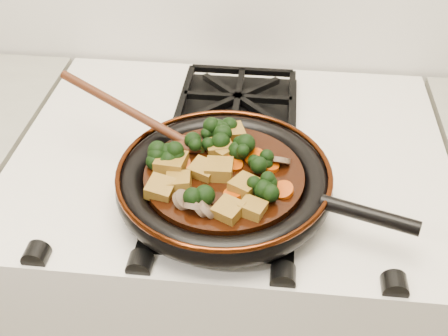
# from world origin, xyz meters

# --- Properties ---
(stove) EXTENTS (0.76, 0.60, 0.90)m
(stove) POSITION_xyz_m (0.00, 1.69, 0.45)
(stove) COLOR white
(stove) RESTS_ON ground
(burner_grate_front) EXTENTS (0.23, 0.23, 0.03)m
(burner_grate_front) POSITION_xyz_m (0.00, 1.55, 0.91)
(burner_grate_front) COLOR black
(burner_grate_front) RESTS_ON stove
(burner_grate_back) EXTENTS (0.23, 0.23, 0.03)m
(burner_grate_back) POSITION_xyz_m (0.00, 1.83, 0.91)
(burner_grate_back) COLOR black
(burner_grate_back) RESTS_ON stove
(skillet) EXTENTS (0.45, 0.33, 0.05)m
(skillet) POSITION_xyz_m (0.00, 1.56, 0.94)
(skillet) COLOR black
(skillet) RESTS_ON burner_grate_front
(braising_sauce) EXTENTS (0.24, 0.24, 0.02)m
(braising_sauce) POSITION_xyz_m (0.00, 1.56, 0.95)
(braising_sauce) COLOR black
(braising_sauce) RESTS_ON skillet
(tofu_cube_0) EXTENTS (0.05, 0.05, 0.02)m
(tofu_cube_0) POSITION_xyz_m (-0.00, 1.60, 0.97)
(tofu_cube_0) COLOR olive
(tofu_cube_0) RESTS_ON braising_sauce
(tofu_cube_1) EXTENTS (0.04, 0.05, 0.03)m
(tofu_cube_1) POSITION_xyz_m (-0.00, 1.55, 0.97)
(tofu_cube_1) COLOR olive
(tofu_cube_1) RESTS_ON braising_sauce
(tofu_cube_2) EXTENTS (0.05, 0.05, 0.03)m
(tofu_cube_2) POSITION_xyz_m (-0.08, 1.56, 0.97)
(tofu_cube_2) COLOR olive
(tofu_cube_2) RESTS_ON braising_sauce
(tofu_cube_3) EXTENTS (0.05, 0.05, 0.03)m
(tofu_cube_3) POSITION_xyz_m (-0.03, 1.55, 0.97)
(tofu_cube_3) COLOR olive
(tofu_cube_3) RESTS_ON braising_sauce
(tofu_cube_4) EXTENTS (0.05, 0.05, 0.03)m
(tofu_cube_4) POSITION_xyz_m (0.04, 1.52, 0.97)
(tofu_cube_4) COLOR olive
(tofu_cube_4) RESTS_ON braising_sauce
(tofu_cube_5) EXTENTS (0.04, 0.05, 0.03)m
(tofu_cube_5) POSITION_xyz_m (0.01, 1.65, 0.97)
(tofu_cube_5) COLOR olive
(tofu_cube_5) RESTS_ON braising_sauce
(tofu_cube_6) EXTENTS (0.05, 0.05, 0.03)m
(tofu_cube_6) POSITION_xyz_m (-0.08, 1.50, 0.97)
(tofu_cube_6) COLOR olive
(tofu_cube_6) RESTS_ON braising_sauce
(tofu_cube_7) EXTENTS (0.05, 0.05, 0.02)m
(tofu_cube_7) POSITION_xyz_m (0.02, 1.47, 0.97)
(tofu_cube_7) COLOR olive
(tofu_cube_7) RESTS_ON braising_sauce
(tofu_cube_8) EXTENTS (0.04, 0.04, 0.03)m
(tofu_cube_8) POSITION_xyz_m (-0.06, 1.52, 0.97)
(tofu_cube_8) COLOR olive
(tofu_cube_8) RESTS_ON braising_sauce
(tofu_cube_9) EXTENTS (0.05, 0.04, 0.02)m
(tofu_cube_9) POSITION_xyz_m (0.05, 1.48, 0.97)
(tofu_cube_9) COLOR olive
(tofu_cube_9) RESTS_ON braising_sauce
(tofu_cube_10) EXTENTS (0.05, 0.04, 0.02)m
(tofu_cube_10) POSITION_xyz_m (-0.01, 1.61, 0.97)
(tofu_cube_10) COLOR olive
(tofu_cube_10) RESTS_ON braising_sauce
(broccoli_floret_0) EXTENTS (0.09, 0.08, 0.06)m
(broccoli_floret_0) POSITION_xyz_m (-0.01, 1.65, 0.97)
(broccoli_floret_0) COLOR black
(broccoli_floret_0) RESTS_ON braising_sauce
(broccoli_floret_1) EXTENTS (0.09, 0.08, 0.07)m
(broccoli_floret_1) POSITION_xyz_m (-0.10, 1.56, 0.97)
(broccoli_floret_1) COLOR black
(broccoli_floret_1) RESTS_ON braising_sauce
(broccoli_floret_2) EXTENTS (0.07, 0.07, 0.07)m
(broccoli_floret_2) POSITION_xyz_m (-0.04, 1.61, 0.97)
(broccoli_floret_2) COLOR black
(broccoli_floret_2) RESTS_ON braising_sauce
(broccoli_floret_3) EXTENTS (0.09, 0.09, 0.06)m
(broccoli_floret_3) POSITION_xyz_m (-0.03, 1.49, 0.97)
(broccoli_floret_3) COLOR black
(broccoli_floret_3) RESTS_ON braising_sauce
(broccoli_floret_4) EXTENTS (0.07, 0.08, 0.07)m
(broccoli_floret_4) POSITION_xyz_m (0.06, 1.57, 0.97)
(broccoli_floret_4) COLOR black
(broccoli_floret_4) RESTS_ON braising_sauce
(broccoli_floret_5) EXTENTS (0.08, 0.08, 0.06)m
(broccoli_floret_5) POSITION_xyz_m (-0.00, 1.63, 0.97)
(broccoli_floret_5) COLOR black
(broccoli_floret_5) RESTS_ON braising_sauce
(broccoli_floret_6) EXTENTS (0.09, 0.08, 0.08)m
(broccoli_floret_6) POSITION_xyz_m (-0.08, 1.57, 0.97)
(broccoli_floret_6) COLOR black
(broccoli_floret_6) RESTS_ON braising_sauce
(broccoli_floret_7) EXTENTS (0.07, 0.07, 0.07)m
(broccoli_floret_7) POSITION_xyz_m (0.02, 1.59, 0.97)
(broccoli_floret_7) COLOR black
(broccoli_floret_7) RESTS_ON braising_sauce
(broccoli_floret_8) EXTENTS (0.08, 0.07, 0.07)m
(broccoli_floret_8) POSITION_xyz_m (0.06, 1.51, 0.97)
(broccoli_floret_8) COLOR black
(broccoli_floret_8) RESTS_ON braising_sauce
(broccoli_floret_9) EXTENTS (0.09, 0.09, 0.06)m
(broccoli_floret_9) POSITION_xyz_m (-0.02, 1.65, 0.97)
(broccoli_floret_9) COLOR black
(broccoli_floret_9) RESTS_ON braising_sauce
(carrot_coin_0) EXTENTS (0.04, 0.03, 0.03)m
(carrot_coin_0) POSITION_xyz_m (-0.07, 1.57, 0.96)
(carrot_coin_0) COLOR #B73C05
(carrot_coin_0) RESTS_ON braising_sauce
(carrot_coin_1) EXTENTS (0.03, 0.03, 0.01)m
(carrot_coin_1) POSITION_xyz_m (0.07, 1.58, 0.96)
(carrot_coin_1) COLOR #B73C05
(carrot_coin_1) RESTS_ON braising_sauce
(carrot_coin_2) EXTENTS (0.03, 0.03, 0.02)m
(carrot_coin_2) POSITION_xyz_m (0.01, 1.57, 0.96)
(carrot_coin_2) COLOR #B73C05
(carrot_coin_2) RESTS_ON braising_sauce
(carrot_coin_3) EXTENTS (0.04, 0.03, 0.02)m
(carrot_coin_3) POSITION_xyz_m (0.05, 1.59, 0.96)
(carrot_coin_3) COLOR #B73C05
(carrot_coin_3) RESTS_ON braising_sauce
(carrot_coin_4) EXTENTS (0.03, 0.03, 0.01)m
(carrot_coin_4) POSITION_xyz_m (0.02, 1.51, 0.96)
(carrot_coin_4) COLOR #B73C05
(carrot_coin_4) RESTS_ON braising_sauce
(carrot_coin_5) EXTENTS (0.03, 0.03, 0.02)m
(carrot_coin_5) POSITION_xyz_m (0.09, 1.52, 0.96)
(carrot_coin_5) COLOR #B73C05
(carrot_coin_5) RESTS_ON braising_sauce
(mushroom_slice_0) EXTENTS (0.03, 0.04, 0.03)m
(mushroom_slice_0) POSITION_xyz_m (-0.02, 1.47, 0.97)
(mushroom_slice_0) COLOR brown
(mushroom_slice_0) RESTS_ON braising_sauce
(mushroom_slice_1) EXTENTS (0.04, 0.04, 0.03)m
(mushroom_slice_1) POSITION_xyz_m (-0.03, 1.47, 0.97)
(mushroom_slice_1) COLOR brown
(mushroom_slice_1) RESTS_ON braising_sauce
(mushroom_slice_2) EXTENTS (0.04, 0.03, 0.03)m
(mushroom_slice_2) POSITION_xyz_m (0.09, 1.59, 0.97)
(mushroom_slice_2) COLOR brown
(mushroom_slice_2) RESTS_ON braising_sauce
(mushroom_slice_3) EXTENTS (0.03, 0.04, 0.03)m
(mushroom_slice_3) POSITION_xyz_m (-0.05, 1.48, 0.97)
(mushroom_slice_3) COLOR brown
(mushroom_slice_3) RESTS_ON braising_sauce
(mushroom_slice_4) EXTENTS (0.04, 0.04, 0.03)m
(mushroom_slice_4) POSITION_xyz_m (-0.01, 1.47, 0.97)
(mushroom_slice_4) COLOR brown
(mushroom_slice_4) RESTS_ON braising_sauce
(wooden_spoon) EXTENTS (0.16, 0.08, 0.25)m
(wooden_spoon) POSITION_xyz_m (-0.12, 1.64, 0.98)
(wooden_spoon) COLOR #49210F
(wooden_spoon) RESTS_ON braising_sauce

